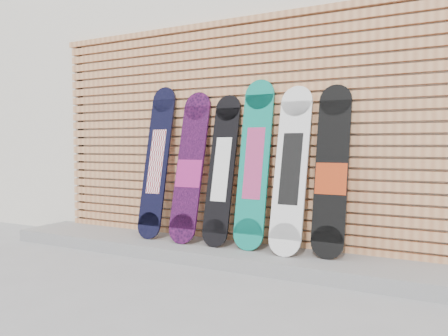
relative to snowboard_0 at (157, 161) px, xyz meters
The scene contains 10 objects.
ground 1.47m from the snowboard_0, 40.92° to the right, with size 80.00×80.00×0.00m, color gray.
building 3.19m from the snowboard_0, 63.15° to the left, with size 12.00×5.00×3.60m, color silver.
concrete_step 1.12m from the snowboard_0, ahead, with size 4.60×0.70×0.12m, color gray.
slat_wall 0.82m from the snowboard_0, 15.57° to the left, with size 4.26×0.08×2.29m.
snowboard_0 is the anchor object (origin of this frame).
snowboard_1 0.42m from the snowboard_0, ahead, with size 0.29×0.39×1.48m.
snowboard_2 0.76m from the snowboard_0, ahead, with size 0.26×0.36×1.44m.
snowboard_3 1.09m from the snowboard_0, ahead, with size 0.29×0.33×1.56m.
snowboard_4 1.45m from the snowboard_0, ahead, with size 0.29×0.39×1.48m.
snowboard_5 1.80m from the snowboard_0, ahead, with size 0.28×0.30×1.47m.
Camera 1 is at (1.81, -2.90, 1.07)m, focal length 35.00 mm.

